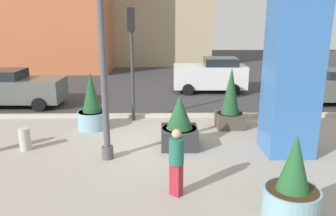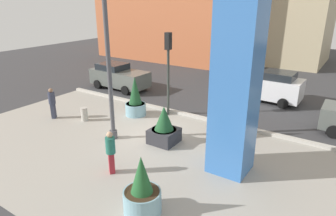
# 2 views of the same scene
# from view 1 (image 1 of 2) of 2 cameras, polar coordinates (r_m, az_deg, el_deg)

# --- Properties ---
(ground_plane) EXTENTS (60.00, 60.00, 0.00)m
(ground_plane) POSITION_cam_1_polar(r_m,az_deg,el_deg) (15.61, -2.32, -0.65)
(ground_plane) COLOR #38383A
(plaza_pavement) EXTENTS (18.00, 10.00, 0.02)m
(plaza_pavement) POSITION_cam_1_polar(r_m,az_deg,el_deg) (9.98, -3.10, -10.08)
(plaza_pavement) COLOR #9E998E
(plaza_pavement) RESTS_ON ground_plane
(curb_strip) EXTENTS (18.00, 0.24, 0.16)m
(curb_strip) POSITION_cam_1_polar(r_m,az_deg,el_deg) (14.75, -2.40, -1.28)
(curb_strip) COLOR #B7B2A8
(curb_strip) RESTS_ON ground_plane
(lamp_post) EXTENTS (0.44, 0.44, 6.71)m
(lamp_post) POSITION_cam_1_polar(r_m,az_deg,el_deg) (9.91, -11.00, 9.23)
(lamp_post) COLOR #4C4C51
(lamp_post) RESTS_ON ground_plane
(art_pillar_blue) EXTENTS (1.44, 1.44, 6.34)m
(art_pillar_blue) POSITION_cam_1_polar(r_m,az_deg,el_deg) (10.98, 20.51, 8.58)
(art_pillar_blue) COLOR #3870BC
(art_pillar_blue) RESTS_ON ground_plane
(potted_plant_curbside) EXTENTS (1.21, 1.21, 1.78)m
(potted_plant_curbside) POSITION_cam_1_polar(r_m,az_deg,el_deg) (11.24, 1.94, -2.99)
(potted_plant_curbside) COLOR #2D2D33
(potted_plant_curbside) RESTS_ON ground_plane
(potted_plant_mid_plaza) EXTENTS (1.16, 1.16, 2.23)m
(potted_plant_mid_plaza) POSITION_cam_1_polar(r_m,az_deg,el_deg) (13.39, -12.73, 0.13)
(potted_plant_mid_plaza) COLOR #7AA8B7
(potted_plant_mid_plaza) RESTS_ON ground_plane
(potted_plant_near_right) EXTENTS (1.18, 1.18, 1.97)m
(potted_plant_near_right) POSITION_cam_1_polar(r_m,az_deg,el_deg) (7.71, 20.21, -13.06)
(potted_plant_near_right) COLOR #7AA8B7
(potted_plant_near_right) RESTS_ON ground_plane
(potted_plant_near_left) EXTENTS (1.05, 1.05, 2.39)m
(potted_plant_near_left) POSITION_cam_1_polar(r_m,az_deg,el_deg) (13.42, 10.49, 0.83)
(potted_plant_near_left) COLOR #4C4238
(potted_plant_near_left) RESTS_ON ground_plane
(concrete_bollard) EXTENTS (0.36, 0.36, 0.75)m
(concrete_bollard) POSITION_cam_1_polar(r_m,az_deg,el_deg) (12.04, -23.04, -4.88)
(concrete_bollard) COLOR #B2ADA3
(concrete_bollard) RESTS_ON ground_plane
(traffic_light_corner) EXTENTS (0.28, 0.42, 4.61)m
(traffic_light_corner) POSITION_cam_1_polar(r_m,az_deg,el_deg) (13.84, -6.15, 10.33)
(traffic_light_corner) COLOR #333833
(traffic_light_corner) RESTS_ON ground_plane
(car_curb_west) EXTENTS (4.18, 2.17, 1.98)m
(car_curb_west) POSITION_cam_1_polar(r_m,az_deg,el_deg) (19.82, 7.23, 5.57)
(car_curb_west) COLOR silver
(car_curb_west) RESTS_ON ground_plane
(car_passing_lane) EXTENTS (4.48, 2.18, 1.80)m
(car_passing_lane) POSITION_cam_1_polar(r_m,az_deg,el_deg) (18.02, -24.43, 3.09)
(car_passing_lane) COLOR #565B56
(car_passing_lane) RESTS_ON ground_plane
(car_far_lane) EXTENTS (3.83, 2.04, 1.73)m
(car_far_lane) POSITION_cam_1_polar(r_m,az_deg,el_deg) (18.69, 25.36, 3.29)
(car_far_lane) COLOR #565B56
(car_far_lane) RESTS_ON ground_plane
(pedestrian_crossing) EXTENTS (0.51, 0.51, 1.71)m
(pedestrian_crossing) POSITION_cam_1_polar(r_m,az_deg,el_deg) (8.16, 1.42, -8.66)
(pedestrian_crossing) COLOR maroon
(pedestrian_crossing) RESTS_ON ground_plane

